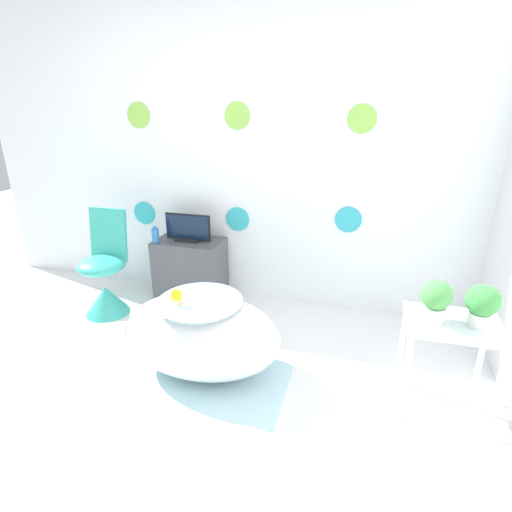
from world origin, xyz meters
TOP-DOWN VIEW (x-y plane):
  - ground_plane at (0.00, 0.00)m, footprint 12.00×12.00m
  - wall_back_dotted at (-0.00, 1.89)m, footprint 4.86×0.05m
  - rug at (0.03, 0.57)m, footprint 1.26×0.99m
  - bathtub at (0.09, 0.73)m, footprint 1.02×0.65m
  - rubber_duck at (-0.03, 0.65)m, footprint 0.08×0.08m
  - chair at (-0.98, 1.23)m, footprint 0.38×0.38m
  - tv_cabinet at (-0.41, 1.66)m, footprint 0.58×0.35m
  - tv at (-0.41, 1.66)m, footprint 0.40×0.12m
  - vase at (-0.66, 1.54)m, footprint 0.06×0.06m
  - side_table at (1.53, 0.75)m, footprint 0.49×0.37m
  - potted_plant_left at (1.42, 0.74)m, footprint 0.16×0.16m
  - potted_plant_right at (1.64, 0.74)m, footprint 0.17×0.17m

SIDE VIEW (x-z plane):
  - ground_plane at x=0.00m, z-range 0.00..0.00m
  - rug at x=0.03m, z-range 0.00..0.01m
  - bathtub at x=0.09m, z-range 0.00..0.53m
  - tv_cabinet at x=-0.41m, z-range 0.00..0.55m
  - chair at x=-0.98m, z-range -0.16..0.71m
  - side_table at x=1.53m, z-range 0.18..0.75m
  - rubber_duck at x=-0.03m, z-range 0.52..0.61m
  - vase at x=-0.66m, z-range 0.54..0.68m
  - tv at x=-0.41m, z-range 0.53..0.77m
  - potted_plant_left at x=1.42m, z-range 0.58..0.81m
  - potted_plant_right at x=1.64m, z-range 0.59..0.82m
  - wall_back_dotted at x=0.00m, z-range 0.00..2.60m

